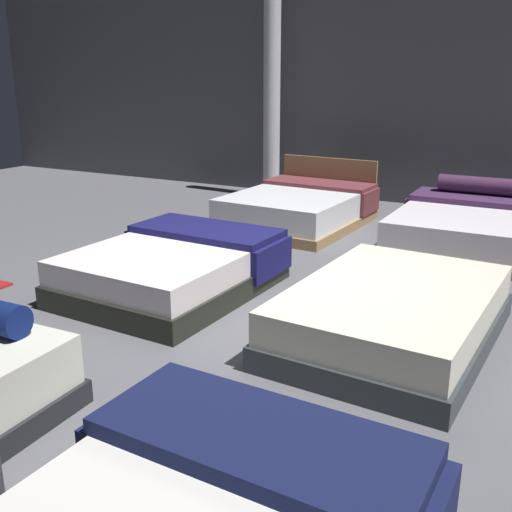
% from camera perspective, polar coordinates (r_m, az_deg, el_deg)
% --- Properties ---
extents(ground_plane, '(18.00, 18.00, 0.02)m').
position_cam_1_polar(ground_plane, '(5.20, 1.63, -5.73)').
color(ground_plane, '#5B5B60').
extents(showroom_back_wall, '(18.00, 0.06, 3.50)m').
position_cam_1_polar(showroom_back_wall, '(9.76, 16.11, 14.88)').
color(showroom_back_wall, '#47474C').
rests_on(showroom_back_wall, ground_plane).
extents(bed_2, '(1.62, 1.99, 0.51)m').
position_cam_1_polar(bed_2, '(5.73, -7.79, -1.11)').
color(bed_2, black).
rests_on(bed_2, ground_plane).
extents(bed_3, '(1.54, 2.17, 0.45)m').
position_cam_1_polar(bed_3, '(4.75, 12.96, -5.47)').
color(bed_3, '#2E3437').
rests_on(bed_3, ground_plane).
extents(bed_4, '(1.71, 2.14, 0.82)m').
position_cam_1_polar(bed_4, '(8.23, 4.13, 4.61)').
color(bed_4, '#95744B').
rests_on(bed_4, ground_plane).
extents(bed_5, '(1.68, 2.13, 0.73)m').
position_cam_1_polar(bed_5, '(7.63, 19.53, 2.70)').
color(bed_5, '#987247').
rests_on(bed_5, ground_plane).
extents(support_pillar, '(0.28, 0.28, 3.50)m').
position_cam_1_polar(support_pillar, '(10.07, 1.53, 15.56)').
color(support_pillar, silver).
rests_on(support_pillar, ground_plane).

